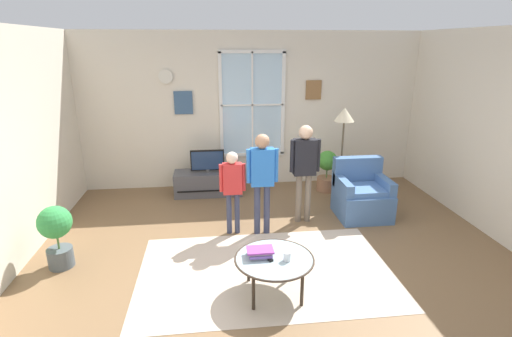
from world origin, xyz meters
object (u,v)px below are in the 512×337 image
(person_blue_shirt, at_px, (262,173))
(potted_plant_by_window, at_px, (327,170))
(person_black_shirt, at_px, (305,163))
(armchair, at_px, (362,196))
(remote_near_books, at_px, (268,258))
(floor_lamp, at_px, (344,124))
(cup, at_px, (287,256))
(person_red_shirt, at_px, (233,183))
(book_stack, at_px, (260,253))
(tv_stand, at_px, (208,183))
(potted_plant_corner, at_px, (56,232))
(television, at_px, (207,160))
(coffee_table, at_px, (274,260))

(person_blue_shirt, bearing_deg, potted_plant_by_window, 47.76)
(person_black_shirt, bearing_deg, armchair, 5.74)
(remote_near_books, xyz_separation_m, floor_lamp, (1.59, 2.46, 0.88))
(cup, distance_m, person_black_shirt, 1.90)
(person_red_shirt, bearing_deg, book_stack, -81.72)
(tv_stand, xyz_separation_m, person_black_shirt, (1.40, -1.26, 0.71))
(person_blue_shirt, bearing_deg, cup, -87.29)
(armchair, bearing_deg, person_blue_shirt, -165.67)
(potted_plant_corner, distance_m, floor_lamp, 4.38)
(person_blue_shirt, relative_size, potted_plant_corner, 1.85)
(armchair, distance_m, person_red_shirt, 2.07)
(person_red_shirt, height_order, floor_lamp, floor_lamp)
(armchair, bearing_deg, potted_plant_corner, -166.60)
(remote_near_books, height_order, person_black_shirt, person_black_shirt)
(television, height_order, person_red_shirt, person_red_shirt)
(television, distance_m, armchair, 2.63)
(tv_stand, distance_m, person_blue_shirt, 1.87)
(television, xyz_separation_m, coffee_table, (0.69, -2.95, -0.22))
(book_stack, xyz_separation_m, floor_lamp, (1.67, 2.40, 0.85))
(book_stack, bearing_deg, floor_lamp, 55.17)
(cup, xyz_separation_m, remote_near_books, (-0.19, 0.05, -0.04))
(coffee_table, xyz_separation_m, potted_plant_by_window, (1.43, 2.90, -0.01))
(coffee_table, bearing_deg, person_black_shirt, 67.21)
(person_black_shirt, bearing_deg, book_stack, -117.47)
(potted_plant_by_window, bearing_deg, armchair, -78.81)
(person_blue_shirt, relative_size, person_black_shirt, 0.97)
(potted_plant_by_window, height_order, potted_plant_corner, potted_plant_corner)
(person_black_shirt, relative_size, floor_lamp, 0.93)
(armchair, distance_m, book_stack, 2.50)
(tv_stand, distance_m, person_black_shirt, 2.02)
(person_red_shirt, bearing_deg, coffee_table, -76.49)
(person_red_shirt, bearing_deg, person_black_shirt, 13.95)
(tv_stand, xyz_separation_m, book_stack, (0.55, -2.91, 0.26))
(tv_stand, relative_size, book_stack, 4.23)
(armchair, height_order, person_red_shirt, person_red_shirt)
(person_blue_shirt, bearing_deg, book_stack, -98.43)
(person_blue_shirt, height_order, potted_plant_corner, person_blue_shirt)
(television, bearing_deg, tv_stand, 90.00)
(person_red_shirt, relative_size, person_black_shirt, 0.81)
(person_blue_shirt, relative_size, floor_lamp, 0.91)
(tv_stand, height_order, floor_lamp, floor_lamp)
(remote_near_books, distance_m, floor_lamp, 3.06)
(tv_stand, bearing_deg, floor_lamp, -12.96)
(cup, bearing_deg, television, 105.08)
(cup, height_order, person_red_shirt, person_red_shirt)
(armchair, relative_size, cup, 9.09)
(television, relative_size, cup, 6.05)
(coffee_table, height_order, person_blue_shirt, person_blue_shirt)
(remote_near_books, xyz_separation_m, potted_plant_by_window, (1.50, 2.90, -0.04))
(tv_stand, relative_size, person_blue_shirt, 0.82)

